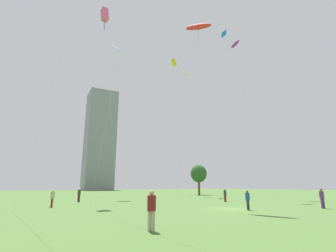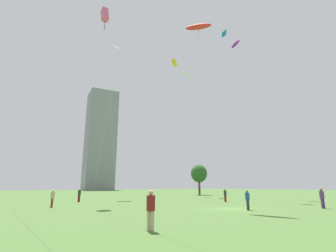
% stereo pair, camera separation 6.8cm
% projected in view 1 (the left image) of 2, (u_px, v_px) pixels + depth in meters
% --- Properties ---
extents(ground, '(280.00, 280.00, 0.00)m').
position_uv_depth(ground, '(231.00, 209.00, 23.27)').
color(ground, '#476B30').
extents(person_standing_0, '(0.40, 0.40, 1.79)m').
position_uv_depth(person_standing_0, '(79.00, 194.00, 33.89)').
color(person_standing_0, maroon).
rests_on(person_standing_0, ground).
extents(person_standing_1, '(0.39, 0.39, 1.74)m').
position_uv_depth(person_standing_1, '(52.00, 197.00, 25.26)').
color(person_standing_1, maroon).
rests_on(person_standing_1, ground).
extents(person_standing_2, '(0.38, 0.38, 1.71)m').
position_uv_depth(person_standing_2, '(248.00, 199.00, 22.22)').
color(person_standing_2, '#2D2D33').
rests_on(person_standing_2, ground).
extents(person_standing_3, '(0.42, 0.42, 1.87)m').
position_uv_depth(person_standing_3, '(152.00, 207.00, 11.96)').
color(person_standing_3, tan).
rests_on(person_standing_3, ground).
extents(person_standing_4, '(0.41, 0.41, 1.84)m').
position_uv_depth(person_standing_4, '(322.00, 197.00, 23.93)').
color(person_standing_4, '#593372').
rests_on(person_standing_4, ground).
extents(person_standing_5, '(0.37, 0.37, 1.69)m').
position_uv_depth(person_standing_5, '(225.00, 194.00, 33.76)').
color(person_standing_5, maroon).
rests_on(person_standing_5, ground).
extents(kite_flying_0, '(11.41, 4.57, 32.94)m').
position_uv_depth(kite_flying_0, '(235.00, 44.00, 55.08)').
color(kite_flying_0, silver).
rests_on(kite_flying_0, ground).
extents(kite_flying_1, '(2.42, 5.36, 35.86)m').
position_uv_depth(kite_flying_1, '(174.00, 63.00, 67.87)').
color(kite_flying_1, silver).
rests_on(kite_flying_1, ground).
extents(kite_flying_2, '(4.52, 11.63, 31.53)m').
position_uv_depth(kite_flying_2, '(225.00, 36.00, 48.47)').
color(kite_flying_2, silver).
rests_on(kite_flying_2, ground).
extents(kite_flying_3, '(8.23, 9.87, 29.88)m').
position_uv_depth(kite_flying_3, '(186.00, 74.00, 62.47)').
color(kite_flying_3, silver).
rests_on(kite_flying_3, ground).
extents(kite_flying_5, '(2.14, 5.24, 30.16)m').
position_uv_depth(kite_flying_5, '(105.00, 15.00, 40.19)').
color(kite_flying_5, silver).
rests_on(kite_flying_5, ground).
extents(kite_flying_6, '(2.28, 9.22, 32.72)m').
position_uv_depth(kite_flying_6, '(117.00, 48.00, 55.30)').
color(kite_flying_6, silver).
rests_on(kite_flying_6, ground).
extents(kite_flying_7, '(3.93, 4.53, 22.70)m').
position_uv_depth(kite_flying_7, '(198.00, 27.00, 31.38)').
color(kite_flying_7, silver).
rests_on(kite_flying_7, ground).
extents(park_tree_0, '(3.92, 3.92, 7.24)m').
position_uv_depth(park_tree_0, '(199.00, 174.00, 61.12)').
color(park_tree_0, brown).
rests_on(park_tree_0, ground).
extents(distant_highrise_0, '(17.71, 17.51, 56.98)m').
position_uv_depth(distant_highrise_0, '(100.00, 140.00, 146.02)').
color(distant_highrise_0, gray).
rests_on(distant_highrise_0, ground).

